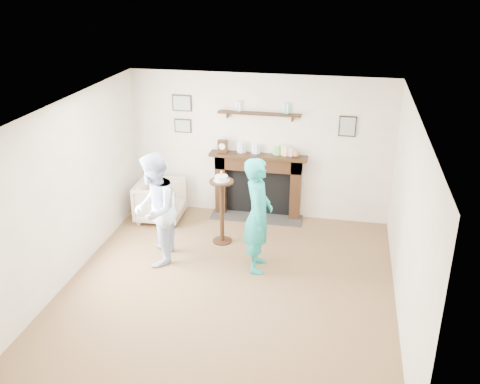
% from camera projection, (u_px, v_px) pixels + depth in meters
% --- Properties ---
extents(ground, '(5.00, 5.00, 0.00)m').
position_uv_depth(ground, '(228.00, 288.00, 7.38)').
color(ground, brown).
rests_on(ground, ground).
extents(room_shell, '(4.54, 5.02, 2.52)m').
position_uv_depth(room_shell, '(238.00, 161.00, 7.37)').
color(room_shell, white).
rests_on(room_shell, ground).
extents(armchair, '(0.81, 0.78, 0.71)m').
position_uv_depth(armchair, '(162.00, 219.00, 9.39)').
color(armchair, '#C6AC93').
rests_on(armchair, ground).
extents(man, '(0.77, 0.92, 1.70)m').
position_uv_depth(man, '(158.00, 261.00, 8.07)').
color(man, silver).
rests_on(man, ground).
extents(woman, '(0.48, 0.66, 1.71)m').
position_uv_depth(woman, '(257.00, 267.00, 7.90)').
color(woman, teal).
rests_on(woman, ground).
extents(pedestal_table, '(0.38, 0.38, 1.21)m').
position_uv_depth(pedestal_table, '(222.00, 199.00, 8.34)').
color(pedestal_table, black).
rests_on(pedestal_table, ground).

